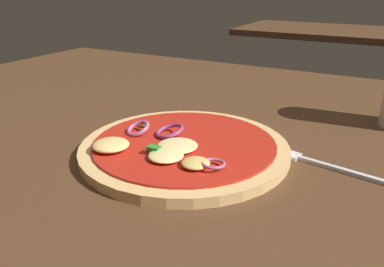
% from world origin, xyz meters
% --- Properties ---
extents(dining_table, '(1.37, 1.03, 0.03)m').
position_xyz_m(dining_table, '(0.00, 0.00, 0.01)').
color(dining_table, '#4C301C').
rests_on(dining_table, ground).
extents(pizza, '(0.27, 0.27, 0.03)m').
position_xyz_m(pizza, '(0.02, -0.03, 0.03)').
color(pizza, tan).
rests_on(pizza, dining_table).
extents(fork, '(0.18, 0.04, 0.00)m').
position_xyz_m(fork, '(0.18, 0.02, 0.03)').
color(fork, silver).
rests_on(fork, dining_table).
extents(background_table, '(0.68, 0.46, 0.03)m').
position_xyz_m(background_table, '(-0.12, 1.43, 0.01)').
color(background_table, '#4C301C').
rests_on(background_table, ground).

